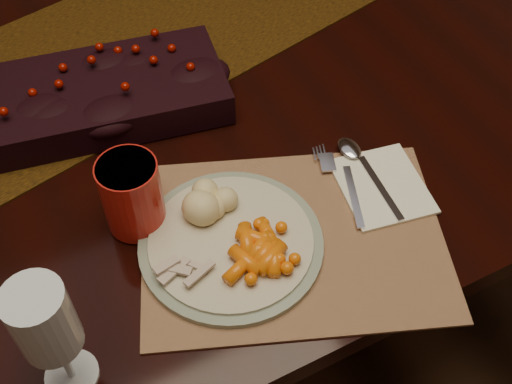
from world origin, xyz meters
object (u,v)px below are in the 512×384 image
dinner_plate (231,243)px  wine_glass (53,340)px  dining_table (189,233)px  centerpiece (107,90)px  baby_carrots (257,246)px  placemat_main (293,239)px  red_cup (132,195)px  mashed_potatoes (207,198)px  turkey_shreds (181,269)px  napkin (382,186)px

dinner_plate → wine_glass: bearing=-162.1°
dining_table → dinner_plate: dinner_plate is taller
centerpiece → baby_carrots: (0.08, -0.36, -0.01)m
dining_table → placemat_main: (0.04, -0.33, 0.38)m
dinner_plate → red_cup: bearing=135.0°
baby_carrots → centerpiece: bearing=102.5°
placemat_main → wine_glass: size_ratio=2.25×
mashed_potatoes → turkey_shreds: (-0.07, -0.08, -0.01)m
turkey_shreds → mashed_potatoes: bearing=47.1°
centerpiece → wine_glass: (-0.19, -0.41, 0.05)m
placemat_main → baby_carrots: (-0.06, -0.00, 0.03)m
baby_carrots → turkey_shreds: same height
dining_table → red_cup: red_cup is taller
centerpiece → red_cup: size_ratio=3.30×
placemat_main → napkin: size_ratio=2.98×
dining_table → red_cup: bearing=-122.3°
placemat_main → dinner_plate: bearing=-176.9°
dining_table → napkin: napkin is taller
dining_table → baby_carrots: 0.53m
napkin → turkey_shreds: bearing=-167.7°
centerpiece → dining_table: bearing=-14.0°
baby_carrots → red_cup: 0.18m
mashed_potatoes → turkey_shreds: 0.11m
wine_glass → baby_carrots: bearing=10.0°
wine_glass → red_cup: bearing=50.2°
placemat_main → mashed_potatoes: (-0.09, 0.09, 0.04)m
napkin → wine_glass: bearing=-161.4°
centerpiece → mashed_potatoes: size_ratio=4.47×
mashed_potatoes → red_cup: 0.10m
wine_glass → dining_table: bearing=54.1°
dinner_plate → mashed_potatoes: mashed_potatoes is taller
baby_carrots → red_cup: size_ratio=0.89×
placemat_main → red_cup: (-0.18, 0.12, 0.06)m
mashed_potatoes → red_cup: bearing=158.1°
dinner_plate → centerpiece: bearing=99.8°
placemat_main → wine_glass: 0.34m
placemat_main → napkin: 0.16m
centerpiece → wine_glass: size_ratio=2.02×
centerpiece → placemat_main: bearing=-69.0°
mashed_potatoes → turkey_shreds: bearing=-132.9°
dinner_plate → turkey_shreds: bearing=-166.6°
dining_table → red_cup: (-0.13, -0.21, 0.43)m
baby_carrots → turkey_shreds: size_ratio=1.26×
dinner_plate → napkin: (0.24, -0.01, -0.00)m
baby_carrots → turkey_shreds: bearing=172.8°
centerpiece → red_cup: red_cup is taller
red_cup → wine_glass: bearing=-129.8°
dining_table → turkey_shreds: bearing=-109.4°
dining_table → dinner_plate: (-0.04, -0.31, 0.39)m
centerpiece → turkey_shreds: 0.35m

